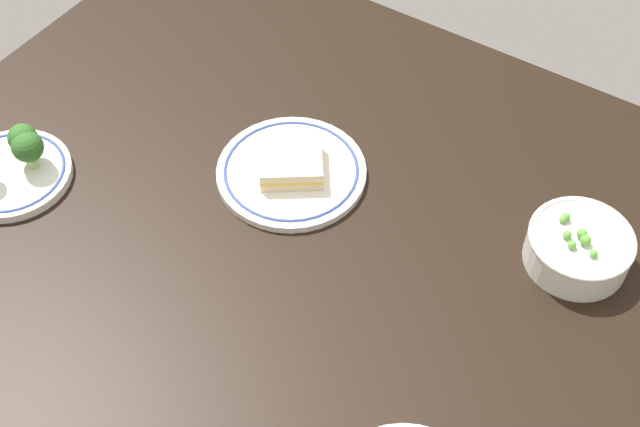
{
  "coord_description": "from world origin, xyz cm",
  "views": [
    {
      "loc": [
        42.1,
        -64.62,
        100.07
      ],
      "look_at": [
        0.0,
        0.0,
        6.0
      ],
      "focal_mm": 48.42,
      "sensor_mm": 36.0,
      "label": 1
    }
  ],
  "objects": [
    {
      "name": "dining_table",
      "position": [
        0.0,
        0.0,
        2.0
      ],
      "size": [
        128.47,
        96.25,
        4.0
      ],
      "primitive_type": "cube",
      "color": "black",
      "rests_on": "ground"
    },
    {
      "name": "plate_sandwich",
      "position": [
        -8.56,
        5.32,
        5.22
      ],
      "size": [
        22.4,
        22.4,
        4.35
      ],
      "color": "white",
      "rests_on": "dining_table"
    },
    {
      "name": "plate_broccoli",
      "position": [
        -42.83,
        -17.37,
        6.3
      ],
      "size": [
        17.79,
        17.79,
        8.08
      ],
      "color": "white",
      "rests_on": "dining_table"
    },
    {
      "name": "bowl_peas",
      "position": [
        33.0,
        13.57,
        6.89
      ],
      "size": [
        14.4,
        14.4,
        6.51
      ],
      "color": "white",
      "rests_on": "dining_table"
    }
  ]
}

